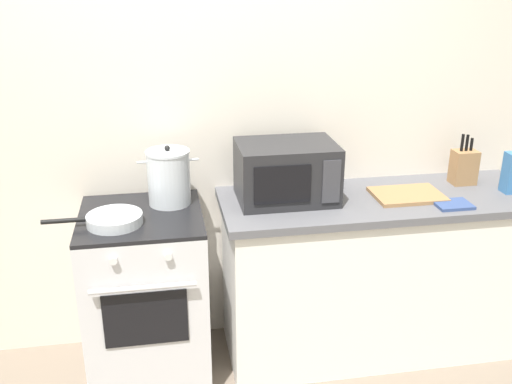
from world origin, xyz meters
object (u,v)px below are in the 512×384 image
Objects in this scene: stove at (147,296)px; stock_pot at (169,177)px; oven_mitt at (453,204)px; cutting_board at (407,195)px; pasta_box at (512,173)px; microwave at (286,172)px; frying_pan at (113,219)px; knife_block at (464,167)px.

stock_pot is at bearing 39.90° from stove.
oven_mitt reaches higher than stove.
cutting_board is at bearing 137.56° from oven_mitt.
microwave is at bearing 174.87° from pasta_box.
oven_mitt is at bearing -2.18° from frying_pan.
stock_pot is at bearing -179.44° from knife_block.
knife_block reaches higher than stove.
cutting_board is at bearing 3.65° from frying_pan.
pasta_box is 1.22× the size of oven_mitt.
frying_pan reaches higher than oven_mitt.
microwave reaches higher than cutting_board.
pasta_box is (0.57, -0.03, 0.10)m from cutting_board.
stove is 3.23× the size of knife_block.
microwave is 2.78× the size of oven_mitt.
stove is 1.63m from oven_mitt.
pasta_box reaches higher than oven_mitt.
frying_pan is 2.10× the size of pasta_box.
pasta_box is 0.42m from oven_mitt.
knife_block is (1.89, 0.24, 0.07)m from frying_pan.
stove is 2.99× the size of stock_pot.
frying_pan is at bearing -176.35° from cutting_board.
stove is 2.56× the size of cutting_board.
frying_pan is 0.89m from microwave.
cutting_board is at bearing 0.05° from stove.
stove is 5.11× the size of oven_mitt.
oven_mitt is (1.41, -0.28, -0.13)m from stock_pot.
cutting_board is 2.00× the size of oven_mitt.
microwave is 1.76× the size of knife_block.
cutting_board is at bearing -5.75° from stock_pot.
stock_pot is 0.60m from microwave.
pasta_box is (2.07, 0.07, 0.08)m from frying_pan.
oven_mitt is (0.81, -0.24, -0.14)m from microwave.
oven_mitt is (1.68, -0.06, -0.02)m from frying_pan.
stove is at bearing 174.18° from oven_mitt.
stock_pot is 1.71× the size of oven_mitt.
frying_pan is 2.56× the size of oven_mitt.
pasta_box reaches higher than frying_pan.
oven_mitt is (0.17, -0.16, -0.00)m from cutting_board.
oven_mitt is at bearing -42.44° from cutting_board.
knife_block is (0.38, 0.14, 0.09)m from cutting_board.
stove is at bearing 37.78° from frying_pan.
pasta_box is at bearing -0.85° from stove.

